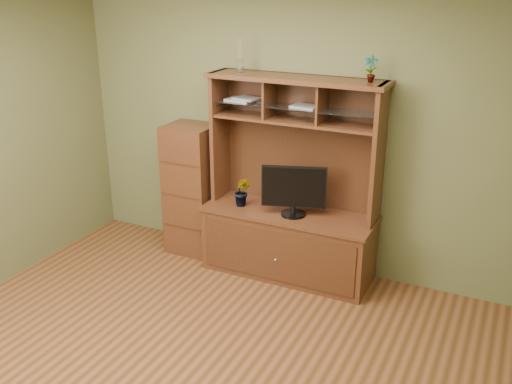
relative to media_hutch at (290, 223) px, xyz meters
The scene contains 8 objects.
room 1.92m from the media_hutch, 94.15° to the right, with size 4.54×4.04×2.74m.
media_hutch is the anchor object (origin of this frame).
monitor 0.39m from the media_hutch, 50.94° to the right, with size 0.58×0.23×0.47m.
orchid_plant 0.54m from the media_hutch, 169.69° to the right, with size 0.16×0.13×0.29m, color #20501B.
top_plant 1.63m from the media_hutch, ahead, with size 0.12×0.08×0.22m, color #2A5C20.
reed_diffuser 1.60m from the media_hutch, behind, with size 0.06×0.06×0.30m.
magazines 1.18m from the media_hutch, 166.64° to the left, with size 0.92×0.22×0.04m.
side_cabinet 1.11m from the media_hutch, behind, with size 0.48×0.44×1.35m.
Camera 1 is at (2.00, -2.89, 2.73)m, focal length 40.00 mm.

